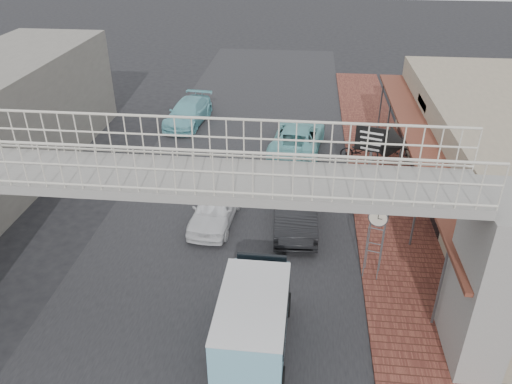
% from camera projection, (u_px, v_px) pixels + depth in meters
% --- Properties ---
extents(ground, '(120.00, 120.00, 0.00)m').
position_uv_depth(ground, '(220.00, 251.00, 18.16)').
color(ground, black).
rests_on(ground, ground).
extents(road_strip, '(10.00, 60.00, 0.01)m').
position_uv_depth(road_strip, '(220.00, 251.00, 18.15)').
color(road_strip, black).
rests_on(road_strip, ground).
extents(sidewalk, '(3.00, 40.00, 0.10)m').
position_uv_depth(sidewalk, '(391.00, 216.00, 20.14)').
color(sidewalk, brown).
rests_on(sidewalk, ground).
extents(shophouse_row, '(7.20, 18.00, 4.00)m').
position_uv_depth(shophouse_row, '(510.00, 167.00, 19.64)').
color(shophouse_row, gray).
rests_on(shophouse_row, ground).
extents(footbridge, '(16.40, 2.40, 6.34)m').
position_uv_depth(footbridge, '(191.00, 244.00, 13.13)').
color(footbridge, gray).
rests_on(footbridge, ground).
extents(building_far_left, '(5.00, 14.00, 5.00)m').
position_uv_depth(building_far_left, '(5.00, 116.00, 23.10)').
color(building_far_left, gray).
rests_on(building_far_left, ground).
extents(white_hatchback, '(1.82, 3.96, 1.31)m').
position_uv_depth(white_hatchback, '(215.00, 207.00, 19.57)').
color(white_hatchback, white).
rests_on(white_hatchback, ground).
extents(dark_sedan, '(1.81, 4.62, 1.50)m').
position_uv_depth(dark_sedan, '(295.00, 207.00, 19.39)').
color(dark_sedan, black).
rests_on(dark_sedan, ground).
extents(angkot_curb, '(2.99, 5.49, 1.46)m').
position_uv_depth(angkot_curb, '(297.00, 138.00, 25.33)').
color(angkot_curb, '#6FBFC1').
rests_on(angkot_curb, ground).
extents(angkot_far, '(2.38, 4.79, 1.34)m').
position_uv_depth(angkot_far, '(188.00, 113.00, 28.66)').
color(angkot_far, '#76C2CC').
rests_on(angkot_far, ground).
extents(angkot_van, '(1.93, 4.12, 2.01)m').
position_uv_depth(angkot_van, '(254.00, 315.00, 13.51)').
color(angkot_van, black).
rests_on(angkot_van, ground).
extents(motorcycle_near, '(1.88, 0.78, 0.97)m').
position_uv_depth(motorcycle_near, '(359.00, 151.00, 24.30)').
color(motorcycle_near, black).
rests_on(motorcycle_near, sidewalk).
extents(motorcycle_far, '(1.84, 1.32, 1.09)m').
position_uv_depth(motorcycle_far, '(396.00, 149.00, 24.37)').
color(motorcycle_far, black).
rests_on(motorcycle_far, sidewalk).
extents(street_clock, '(0.67, 0.61, 2.60)m').
position_uv_depth(street_clock, '(378.00, 220.00, 15.83)').
color(street_clock, '#59595B').
rests_on(street_clock, sidewalk).
extents(arrow_sign, '(2.11, 1.41, 3.48)m').
position_uv_depth(arrow_sign, '(394.00, 144.00, 19.32)').
color(arrow_sign, '#59595B').
rests_on(arrow_sign, sidewalk).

